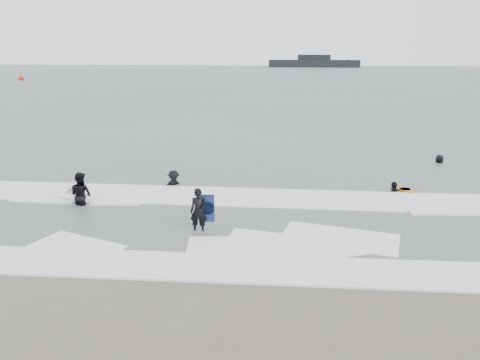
# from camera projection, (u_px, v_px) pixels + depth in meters

# --- Properties ---
(ground) EXTENTS (320.00, 320.00, 0.00)m
(ground) POSITION_uv_depth(u_px,v_px,m) (224.00, 260.00, 14.13)
(ground) COLOR brown
(ground) RESTS_ON ground
(sea) EXTENTS (320.00, 320.00, 0.00)m
(sea) POSITION_uv_depth(u_px,v_px,m) (278.00, 81.00, 90.72)
(sea) COLOR #47544C
(sea) RESTS_ON ground
(surfer_centre) EXTENTS (0.61, 0.43, 1.61)m
(surfer_centre) POSITION_uv_depth(u_px,v_px,m) (199.00, 233.00, 16.20)
(surfer_centre) COLOR black
(surfer_centre) RESTS_ON ground
(surfer_wading) EXTENTS (1.13, 1.00, 1.93)m
(surfer_wading) POSITION_uv_depth(u_px,v_px,m) (82.00, 205.00, 19.06)
(surfer_wading) COLOR black
(surfer_wading) RESTS_ON ground
(surfer_breaker) EXTENTS (1.18, 1.13, 1.61)m
(surfer_breaker) POSITION_uv_depth(u_px,v_px,m) (174.00, 186.00, 21.62)
(surfer_breaker) COLOR black
(surfer_breaker) RESTS_ON ground
(surfer_right_near) EXTENTS (0.84, 1.02, 1.63)m
(surfer_right_near) POSITION_uv_depth(u_px,v_px,m) (394.00, 192.00, 20.76)
(surfer_right_near) COLOR black
(surfer_right_near) RESTS_ON ground
(surfer_right_far) EXTENTS (0.88, 0.64, 1.66)m
(surfer_right_far) POSITION_uv_depth(u_px,v_px,m) (439.00, 164.00, 25.85)
(surfer_right_far) COLOR black
(surfer_right_far) RESTS_ON ground
(surf_foam) EXTENTS (30.03, 9.06, 0.09)m
(surf_foam) POSITION_uv_depth(u_px,v_px,m) (237.00, 216.00, 17.66)
(surf_foam) COLOR white
(surf_foam) RESTS_ON ground
(bodyboards) EXTENTS (14.85, 6.09, 1.25)m
(bodyboards) POSITION_uv_depth(u_px,v_px,m) (235.00, 195.00, 18.66)
(bodyboards) COLOR #0E1D44
(bodyboards) RESTS_ON ground
(buoy) EXTENTS (1.00, 1.00, 1.65)m
(buoy) POSITION_uv_depth(u_px,v_px,m) (21.00, 78.00, 91.68)
(buoy) COLOR red
(buoy) RESTS_ON ground
(vessel_horizon) EXTENTS (29.49, 5.27, 4.00)m
(vessel_horizon) POSITION_uv_depth(u_px,v_px,m) (314.00, 63.00, 153.83)
(vessel_horizon) COLOR black
(vessel_horizon) RESTS_ON ground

